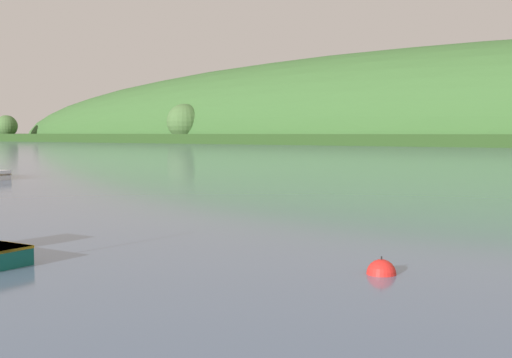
# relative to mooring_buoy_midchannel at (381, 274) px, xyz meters

# --- Properties ---
(far_shoreline_hill) EXTENTS (583.99, 110.25, 66.01)m
(far_shoreline_hill) POSITION_rel_mooring_buoy_midchannel_xyz_m (-50.12, 200.99, 0.11)
(far_shoreline_hill) COLOR #27431B
(far_shoreline_hill) RESTS_ON ground
(mooring_buoy_midchannel) EXTENTS (0.80, 0.80, 0.88)m
(mooring_buoy_midchannel) POSITION_rel_mooring_buoy_midchannel_xyz_m (0.00, 0.00, 0.00)
(mooring_buoy_midchannel) COLOR red
(mooring_buoy_midchannel) RESTS_ON ground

